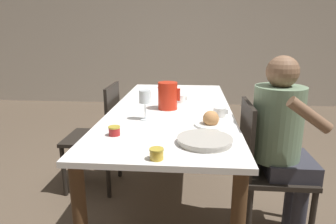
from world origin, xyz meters
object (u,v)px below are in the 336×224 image
Objects in this scene: wine_glass_water at (145,98)px; jam_jar_amber at (114,130)px; red_pitcher at (168,96)px; teacup_near_person at (219,113)px; chair_opposite at (99,133)px; serving_tray at (205,140)px; person_seated at (282,135)px; bread_plate at (211,121)px; chair_person_side at (264,166)px; jam_jar_red at (157,153)px; teacup_across at (180,100)px.

wine_glass_water reaches higher than jam_jar_amber.
red_pitcher is 0.42m from teacup_near_person.
chair_opposite is 0.94m from jam_jar_amber.
red_pitcher is 0.72m from serving_tray.
chair_opposite is 4.71× the size of wine_glass_water.
person_seated is 18.16× the size of jam_jar_amber.
person_seated is 0.45m from bread_plate.
chair_person_side and chair_opposite have the same top height.
red_pitcher is 0.90m from jam_jar_red.
teacup_near_person is 1.00× the size of teacup_across.
serving_tray is at bearing -79.44° from teacup_across.
person_seated is 0.82m from red_pitcher.
jam_jar_amber is (-0.54, -0.22, -0.00)m from bread_plate.
jam_jar_red is at bearing -76.44° from wine_glass_water.
red_pitcher is at bearing -110.09° from chair_opposite.
wine_glass_water is (0.48, -0.50, 0.43)m from chair_opposite.
red_pitcher is at bearing 66.90° from wine_glass_water.
jam_jar_amber is (-0.49, 0.08, 0.01)m from serving_tray.
person_seated is 18.16× the size of jam_jar_red.
bread_plate is at bearing -109.91° from teacup_near_person.
teacup_near_person is at bearing 33.66° from jam_jar_amber.
jam_jar_red is (-0.33, -0.70, 0.00)m from teacup_near_person.
chair_opposite is at bearing 133.52° from wine_glass_water.
person_seated is 6.03× the size of red_pitcher.
chair_opposite is at bearing 133.32° from serving_tray.
bread_plate is at bearing 62.57° from jam_jar_red.
jam_jar_red is (-0.06, -1.08, 0.00)m from teacup_across.
chair_person_side reaches higher than teacup_across.
serving_tray is 0.31m from jam_jar_red.
teacup_near_person reaches higher than jam_jar_amber.
jam_jar_red is at bearing -135.30° from serving_tray.
teacup_across is (-0.27, 0.38, 0.00)m from teacup_near_person.
teacup_near_person is 0.20m from bread_plate.
person_seated reaches higher than red_pitcher.
chair_opposite is at bearing 177.25° from teacup_across.
bread_plate reaches higher than jam_jar_amber.
chair_opposite is at bearing 159.91° from red_pitcher.
jam_jar_amber and jam_jar_red have the same top height.
person_seated is at bearing 82.23° from chair_person_side.
teacup_near_person is at bearing -109.89° from person_seated.
teacup_near_person is (0.96, -0.41, 0.31)m from chair_opposite.
teacup_near_person reaches higher than serving_tray.
person_seated is at bearing 35.23° from serving_tray.
chair_opposite is 1.27m from serving_tray.
person_seated is at bearing -3.17° from wine_glass_water.
teacup_near_person is at bearing 64.47° from jam_jar_red.
chair_opposite is 13.77× the size of jam_jar_amber.
teacup_near_person is 0.71× the size of bread_plate.
bread_plate is 0.58m from jam_jar_amber.
chair_opposite is 4.56× the size of bread_plate.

